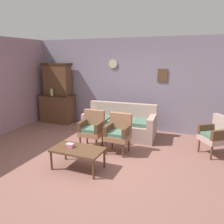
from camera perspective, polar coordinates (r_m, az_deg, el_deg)
name	(u,v)px	position (r m, az deg, el deg)	size (l,w,h in m)	color
ground_plane	(93,163)	(4.77, -4.89, -12.91)	(7.68, 7.68, 0.00)	#84564C
wall_back_with_decor	(132,84)	(6.74, 5.19, 7.12)	(6.40, 0.09, 2.70)	gray
side_cabinet	(58,108)	(7.68, -13.84, 0.91)	(1.16, 0.55, 0.93)	brown
cabinet_upper_hutch	(57,79)	(7.59, -13.92, 8.29)	(0.99, 0.38, 1.03)	brown
vase_on_cabinet	(52,92)	(7.46, -15.25, 4.96)	(0.11, 0.11, 0.23)	tan
floral_couch	(120,125)	(6.13, 2.04, -3.37)	(1.97, 0.93, 0.90)	tan
armchair_row_middle	(92,127)	(5.38, -5.14, -3.97)	(0.55, 0.52, 0.90)	#9E6B4C
armchair_near_cabinet	(118,131)	(5.08, 1.67, -5.03)	(0.52, 0.49, 0.90)	#9E6B4C
wingback_chair_by_fireplace	(216,134)	(5.45, 25.11, -5.07)	(0.71, 0.71, 0.90)	tan
coffee_table	(78,151)	(4.43, -8.80, -9.85)	(1.00, 0.56, 0.42)	brown
book_stack_on_table	(70,145)	(4.49, -10.72, -8.44)	(0.15, 0.11, 0.07)	#DE6A73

